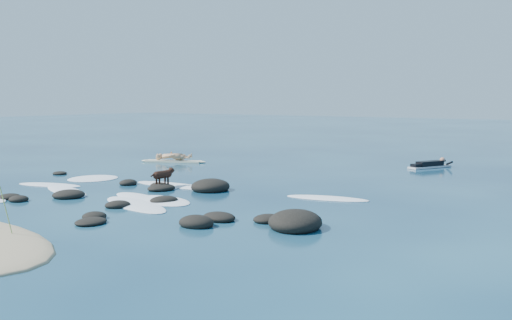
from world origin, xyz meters
The scene contains 6 objects.
ground centered at (0.00, 0.00, 0.00)m, with size 160.00×160.00×0.00m, color #0A2642.
reef_rocks centered at (2.82, -1.23, 0.11)m, with size 15.24×7.42×0.62m.
breaking_foam centered at (-1.10, -0.62, 0.01)m, with size 13.60×7.68×0.12m.
standing_surfer_rig centered at (-5.92, 7.52, 0.80)m, with size 3.39×1.69×2.01m.
paddling_surfer_rig centered at (5.96, 12.62, 0.16)m, with size 1.72×2.54×0.46m.
dog centered at (-0.39, 0.85, 0.52)m, with size 0.36×1.23×0.78m.
Camera 1 is at (14.12, -14.65, 3.35)m, focal length 40.00 mm.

